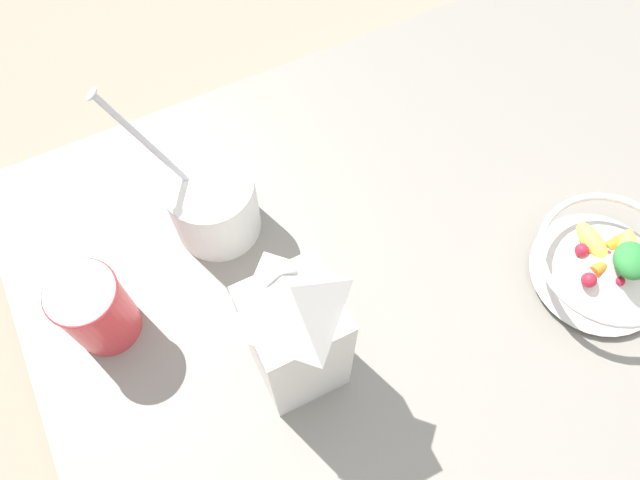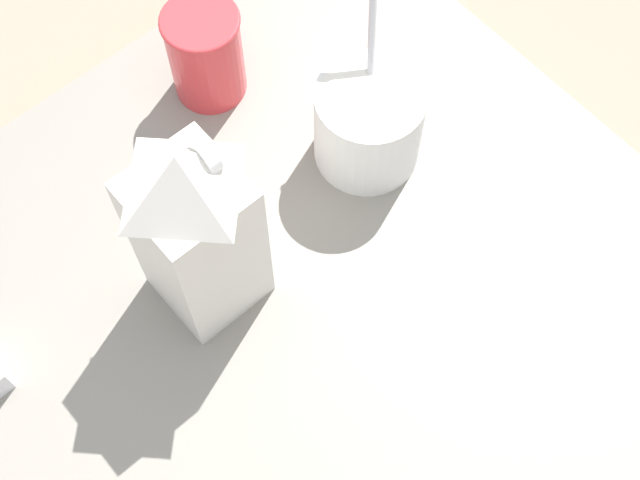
{
  "view_description": "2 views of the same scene",
  "coord_description": "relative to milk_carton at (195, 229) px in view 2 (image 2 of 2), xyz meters",
  "views": [
    {
      "loc": [
        0.32,
        0.11,
        0.81
      ],
      "look_at": [
        0.16,
        -0.21,
        0.11
      ],
      "focal_mm": 35.0,
      "sensor_mm": 36.0,
      "label": 1
    },
    {
      "loc": [
        -0.1,
        0.06,
        0.9
      ],
      "look_at": [
        0.19,
        -0.2,
        0.08
      ],
      "focal_mm": 50.0,
      "sensor_mm": 36.0,
      "label": 2
    }
  ],
  "objects": [
    {
      "name": "drinking_cup",
      "position": [
        0.2,
        -0.16,
        -0.07
      ],
      "size": [
        0.09,
        0.09,
        0.12
      ],
      "color": "#DB383D",
      "rests_on": "countertop"
    },
    {
      "name": "yogurt_tub",
      "position": [
        0.01,
        -0.23,
        -0.07
      ],
      "size": [
        0.15,
        0.14,
        0.25
      ],
      "color": "white",
      "rests_on": "countertop"
    },
    {
      "name": "milk_carton",
      "position": [
        0.0,
        0.0,
        0.0
      ],
      "size": [
        0.1,
        0.1,
        0.26
      ],
      "color": "silver",
      "rests_on": "countertop"
    }
  ]
}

